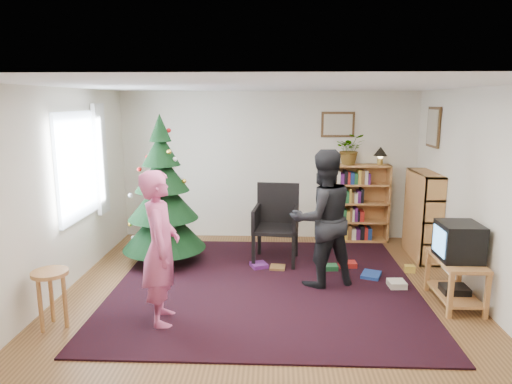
{
  "coord_description": "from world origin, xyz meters",
  "views": [
    {
      "loc": [
        0.11,
        -5.21,
        2.34
      ],
      "look_at": [
        -0.15,
        0.96,
        1.1
      ],
      "focal_mm": 32.0,
      "sensor_mm": 36.0,
      "label": 1
    }
  ],
  "objects_px": {
    "crt_tv": "(459,241)",
    "stool": "(51,284)",
    "bookshelf_back": "(360,202)",
    "potted_plant": "(350,149)",
    "picture_back": "(338,125)",
    "table_lamp": "(380,153)",
    "picture_right": "(434,127)",
    "person_by_chair": "(322,219)",
    "christmas_tree": "(163,203)",
    "tv_stand": "(456,278)",
    "bookshelf_right": "(423,214)",
    "armchair": "(276,219)",
    "person_standing": "(161,248)"
  },
  "relations": [
    {
      "from": "crt_tv",
      "to": "stool",
      "type": "relative_size",
      "value": 0.79
    },
    {
      "from": "bookshelf_back",
      "to": "potted_plant",
      "type": "xyz_separation_m",
      "value": [
        -0.2,
        0.0,
        0.89
      ]
    },
    {
      "from": "picture_back",
      "to": "table_lamp",
      "type": "height_order",
      "value": "picture_back"
    },
    {
      "from": "picture_right",
      "to": "stool",
      "type": "distance_m",
      "value": 5.56
    },
    {
      "from": "picture_right",
      "to": "person_by_chair",
      "type": "bearing_deg",
      "value": -142.32
    },
    {
      "from": "christmas_tree",
      "to": "table_lamp",
      "type": "xyz_separation_m",
      "value": [
        3.33,
        1.25,
        0.6
      ]
    },
    {
      "from": "tv_stand",
      "to": "stool",
      "type": "xyz_separation_m",
      "value": [
        -4.42,
        -0.74,
        0.16
      ]
    },
    {
      "from": "bookshelf_right",
      "to": "table_lamp",
      "type": "relative_size",
      "value": 4.36
    },
    {
      "from": "crt_tv",
      "to": "armchair",
      "type": "relative_size",
      "value": 0.43
    },
    {
      "from": "picture_back",
      "to": "stool",
      "type": "distance_m",
      "value": 4.96
    },
    {
      "from": "christmas_tree",
      "to": "tv_stand",
      "type": "bearing_deg",
      "value": -18.2
    },
    {
      "from": "christmas_tree",
      "to": "person_by_chair",
      "type": "relative_size",
      "value": 1.23
    },
    {
      "from": "picture_back",
      "to": "table_lamp",
      "type": "xyz_separation_m",
      "value": [
        0.7,
        -0.14,
        -0.45
      ]
    },
    {
      "from": "tv_stand",
      "to": "crt_tv",
      "type": "bearing_deg",
      "value": 180.0
    },
    {
      "from": "picture_back",
      "to": "crt_tv",
      "type": "height_order",
      "value": "picture_back"
    },
    {
      "from": "christmas_tree",
      "to": "armchair",
      "type": "distance_m",
      "value": 1.65
    },
    {
      "from": "tv_stand",
      "to": "picture_back",
      "type": "bearing_deg",
      "value": 112.37
    },
    {
      "from": "crt_tv",
      "to": "person_by_chair",
      "type": "distance_m",
      "value": 1.59
    },
    {
      "from": "christmas_tree",
      "to": "picture_right",
      "type": "bearing_deg",
      "value": 9.4
    },
    {
      "from": "bookshelf_back",
      "to": "table_lamp",
      "type": "height_order",
      "value": "table_lamp"
    },
    {
      "from": "bookshelf_right",
      "to": "tv_stand",
      "type": "distance_m",
      "value": 1.71
    },
    {
      "from": "armchair",
      "to": "person_standing",
      "type": "height_order",
      "value": "person_standing"
    },
    {
      "from": "picture_back",
      "to": "person_standing",
      "type": "height_order",
      "value": "picture_back"
    },
    {
      "from": "bookshelf_right",
      "to": "crt_tv",
      "type": "bearing_deg",
      "value": 175.79
    },
    {
      "from": "person_standing",
      "to": "picture_right",
      "type": "bearing_deg",
      "value": -65.5
    },
    {
      "from": "picture_back",
      "to": "bookshelf_right",
      "type": "xyz_separation_m",
      "value": [
        1.19,
        -0.93,
        -1.29
      ]
    },
    {
      "from": "bookshelf_right",
      "to": "person_standing",
      "type": "distance_m",
      "value": 4.09
    },
    {
      "from": "bookshelf_right",
      "to": "stool",
      "type": "xyz_separation_m",
      "value": [
        -4.54,
        -2.41,
        -0.19
      ]
    },
    {
      "from": "picture_right",
      "to": "crt_tv",
      "type": "height_order",
      "value": "picture_right"
    },
    {
      "from": "person_by_chair",
      "to": "potted_plant",
      "type": "bearing_deg",
      "value": -128.49
    },
    {
      "from": "picture_right",
      "to": "potted_plant",
      "type": "xyz_separation_m",
      "value": [
        -1.13,
        0.59,
        -0.39
      ]
    },
    {
      "from": "bookshelf_back",
      "to": "christmas_tree",
      "type": "bearing_deg",
      "value": -157.67
    },
    {
      "from": "potted_plant",
      "to": "christmas_tree",
      "type": "bearing_deg",
      "value": -156.27
    },
    {
      "from": "stool",
      "to": "person_standing",
      "type": "xyz_separation_m",
      "value": [
        1.12,
        0.16,
        0.35
      ]
    },
    {
      "from": "bookshelf_right",
      "to": "picture_back",
      "type": "bearing_deg",
      "value": 51.92
    },
    {
      "from": "bookshelf_back",
      "to": "table_lamp",
      "type": "relative_size",
      "value": 4.36
    },
    {
      "from": "picture_back",
      "to": "stool",
      "type": "bearing_deg",
      "value": -135.06
    },
    {
      "from": "person_by_chair",
      "to": "table_lamp",
      "type": "bearing_deg",
      "value": -140.66
    },
    {
      "from": "armchair",
      "to": "person_by_chair",
      "type": "height_order",
      "value": "person_by_chair"
    },
    {
      "from": "bookshelf_right",
      "to": "stool",
      "type": "bearing_deg",
      "value": 117.97
    },
    {
      "from": "picture_right",
      "to": "person_standing",
      "type": "xyz_separation_m",
      "value": [
        -3.55,
        -2.45,
        -1.12
      ]
    },
    {
      "from": "tv_stand",
      "to": "armchair",
      "type": "xyz_separation_m",
      "value": [
        -2.09,
        1.42,
        0.3
      ]
    },
    {
      "from": "person_standing",
      "to": "bookshelf_right",
      "type": "bearing_deg",
      "value": -66.81
    },
    {
      "from": "picture_back",
      "to": "picture_right",
      "type": "xyz_separation_m",
      "value": [
        1.33,
        -0.73,
        0.0
      ]
    },
    {
      "from": "stool",
      "to": "potted_plant",
      "type": "height_order",
      "value": "potted_plant"
    },
    {
      "from": "picture_back",
      "to": "picture_right",
      "type": "bearing_deg",
      "value": -28.69
    },
    {
      "from": "picture_right",
      "to": "stool",
      "type": "relative_size",
      "value": 0.97
    },
    {
      "from": "stool",
      "to": "bookshelf_right",
      "type": "bearing_deg",
      "value": 27.97
    },
    {
      "from": "potted_plant",
      "to": "table_lamp",
      "type": "xyz_separation_m",
      "value": [
        0.5,
        0.0,
        -0.06
      ]
    },
    {
      "from": "picture_back",
      "to": "person_standing",
      "type": "distance_m",
      "value": 4.04
    }
  ]
}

